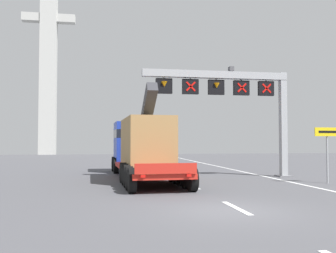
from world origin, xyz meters
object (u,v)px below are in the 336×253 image
at_px(heavy_haul_truck_red, 140,145).
at_px(exit_sign_yellow, 327,142).
at_px(overhead_lane_gantry, 234,93).
at_px(bridge_pylon_distant, 49,42).

height_order(heavy_haul_truck_red, exit_sign_yellow, heavy_haul_truck_red).
relative_size(overhead_lane_gantry, bridge_pylon_distant, 0.25).
distance_m(overhead_lane_gantry, heavy_haul_truck_red, 6.76).
bearing_deg(exit_sign_yellow, heavy_haul_truck_red, 151.33).
distance_m(overhead_lane_gantry, exit_sign_yellow, 6.29).
height_order(heavy_haul_truck_red, bridge_pylon_distant, bridge_pylon_distant).
bearing_deg(exit_sign_yellow, bridge_pylon_distant, 113.38).
relative_size(overhead_lane_gantry, heavy_haul_truck_red, 0.67).
bearing_deg(heavy_haul_truck_red, exit_sign_yellow, -28.67).
distance_m(heavy_haul_truck_red, exit_sign_yellow, 10.90).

